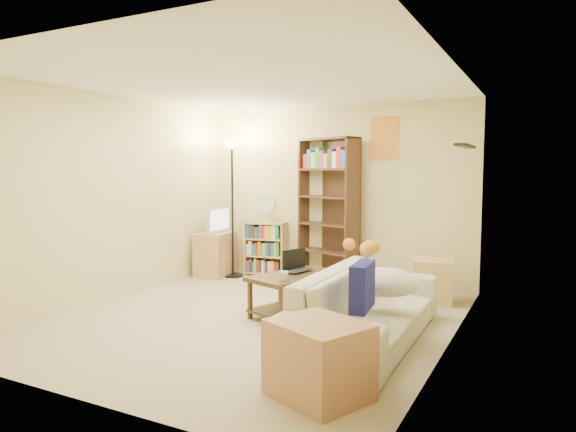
{
  "coord_description": "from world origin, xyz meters",
  "views": [
    {
      "loc": [
        2.79,
        -4.62,
        1.57
      ],
      "look_at": [
        0.04,
        0.7,
        1.05
      ],
      "focal_mm": 32.0,
      "sensor_mm": 36.0,
      "label": 1
    }
  ],
  "objects_px": {
    "desk_fan": "(267,207)",
    "side_table": "(433,281)",
    "sofa": "(367,307)",
    "laptop": "(303,272)",
    "tabby_cat": "(366,247)",
    "mug": "(284,276)",
    "tv_stand": "(216,254)",
    "floor_lamp": "(232,168)",
    "short_bookshelf": "(266,249)",
    "tall_bookshelf": "(328,207)",
    "end_cabinet": "(319,360)",
    "television": "(215,221)",
    "coffee_table": "(296,288)"
  },
  "relations": [
    {
      "from": "desk_fan",
      "to": "tabby_cat",
      "type": "bearing_deg",
      "value": -33.42
    },
    {
      "from": "coffee_table",
      "to": "laptop",
      "type": "bearing_deg",
      "value": 90.71
    },
    {
      "from": "sofa",
      "to": "mug",
      "type": "relative_size",
      "value": 16.76
    },
    {
      "from": "sofa",
      "to": "end_cabinet",
      "type": "xyz_separation_m",
      "value": [
        0.08,
        -1.28,
        -0.06
      ]
    },
    {
      "from": "desk_fan",
      "to": "floor_lamp",
      "type": "xyz_separation_m",
      "value": [
        -0.43,
        -0.27,
        0.58
      ]
    },
    {
      "from": "sofa",
      "to": "short_bookshelf",
      "type": "height_order",
      "value": "short_bookshelf"
    },
    {
      "from": "tall_bookshelf",
      "to": "side_table",
      "type": "distance_m",
      "value": 1.84
    },
    {
      "from": "laptop",
      "to": "tv_stand",
      "type": "xyz_separation_m",
      "value": [
        -2.07,
        1.26,
        -0.14
      ]
    },
    {
      "from": "laptop",
      "to": "mug",
      "type": "relative_size",
      "value": 2.91
    },
    {
      "from": "short_bookshelf",
      "to": "end_cabinet",
      "type": "bearing_deg",
      "value": -62.45
    },
    {
      "from": "short_bookshelf",
      "to": "desk_fan",
      "type": "xyz_separation_m",
      "value": [
        0.04,
        -0.04,
        0.64
      ]
    },
    {
      "from": "tabby_cat",
      "to": "end_cabinet",
      "type": "xyz_separation_m",
      "value": [
        0.39,
        -2.14,
        -0.48
      ]
    },
    {
      "from": "tall_bookshelf",
      "to": "end_cabinet",
      "type": "height_order",
      "value": "tall_bookshelf"
    },
    {
      "from": "mug",
      "to": "desk_fan",
      "type": "height_order",
      "value": "desk_fan"
    },
    {
      "from": "tv_stand",
      "to": "television",
      "type": "distance_m",
      "value": 0.51
    },
    {
      "from": "tabby_cat",
      "to": "mug",
      "type": "distance_m",
      "value": 0.99
    },
    {
      "from": "laptop",
      "to": "television",
      "type": "bearing_deg",
      "value": 69.05
    },
    {
      "from": "tabby_cat",
      "to": "laptop",
      "type": "bearing_deg",
      "value": -156.21
    },
    {
      "from": "end_cabinet",
      "to": "desk_fan",
      "type": "bearing_deg",
      "value": 124.57
    },
    {
      "from": "tv_stand",
      "to": "floor_lamp",
      "type": "distance_m",
      "value": 1.33
    },
    {
      "from": "desk_fan",
      "to": "side_table",
      "type": "distance_m",
      "value": 2.7
    },
    {
      "from": "tall_bookshelf",
      "to": "floor_lamp",
      "type": "distance_m",
      "value": 1.54
    },
    {
      "from": "sofa",
      "to": "television",
      "type": "xyz_separation_m",
      "value": [
        -3.01,
        1.85,
        0.51
      ]
    },
    {
      "from": "mug",
      "to": "television",
      "type": "relative_size",
      "value": 0.21
    },
    {
      "from": "tall_bookshelf",
      "to": "television",
      "type": "bearing_deg",
      "value": -148.23
    },
    {
      "from": "television",
      "to": "laptop",
      "type": "bearing_deg",
      "value": -126.68
    },
    {
      "from": "tabby_cat",
      "to": "tall_bookshelf",
      "type": "bearing_deg",
      "value": 126.95
    },
    {
      "from": "television",
      "to": "tv_stand",
      "type": "bearing_deg",
      "value": -0.0
    },
    {
      "from": "tabby_cat",
      "to": "end_cabinet",
      "type": "distance_m",
      "value": 2.22
    },
    {
      "from": "short_bookshelf",
      "to": "side_table",
      "type": "relative_size",
      "value": 1.55
    },
    {
      "from": "tabby_cat",
      "to": "short_bookshelf",
      "type": "bearing_deg",
      "value": 146.33
    },
    {
      "from": "mug",
      "to": "short_bookshelf",
      "type": "distance_m",
      "value": 2.51
    },
    {
      "from": "television",
      "to": "floor_lamp",
      "type": "height_order",
      "value": "floor_lamp"
    },
    {
      "from": "coffee_table",
      "to": "mug",
      "type": "xyz_separation_m",
      "value": [
        0.03,
        -0.34,
        0.2
      ]
    },
    {
      "from": "laptop",
      "to": "desk_fan",
      "type": "relative_size",
      "value": 0.93
    },
    {
      "from": "end_cabinet",
      "to": "laptop",
      "type": "bearing_deg",
      "value": 118.56
    },
    {
      "from": "mug",
      "to": "desk_fan",
      "type": "xyz_separation_m",
      "value": [
        -1.36,
        2.04,
        0.54
      ]
    },
    {
      "from": "side_table",
      "to": "tall_bookshelf",
      "type": "bearing_deg",
      "value": 163.07
    },
    {
      "from": "floor_lamp",
      "to": "end_cabinet",
      "type": "height_order",
      "value": "floor_lamp"
    },
    {
      "from": "mug",
      "to": "end_cabinet",
      "type": "relative_size",
      "value": 0.21
    },
    {
      "from": "tv_stand",
      "to": "end_cabinet",
      "type": "xyz_separation_m",
      "value": [
        3.09,
        -3.12,
        -0.06
      ]
    },
    {
      "from": "tabby_cat",
      "to": "laptop",
      "type": "relative_size",
      "value": 1.31
    },
    {
      "from": "mug",
      "to": "floor_lamp",
      "type": "height_order",
      "value": "floor_lamp"
    },
    {
      "from": "short_bookshelf",
      "to": "desk_fan",
      "type": "distance_m",
      "value": 0.64
    },
    {
      "from": "sofa",
      "to": "laptop",
      "type": "height_order",
      "value": "sofa"
    },
    {
      "from": "coffee_table",
      "to": "tv_stand",
      "type": "distance_m",
      "value": 2.46
    },
    {
      "from": "tv_stand",
      "to": "television",
      "type": "xyz_separation_m",
      "value": [
        0.0,
        0.0,
        0.51
      ]
    },
    {
      "from": "tabby_cat",
      "to": "coffee_table",
      "type": "xyz_separation_m",
      "value": [
        -0.66,
        -0.39,
        -0.45
      ]
    },
    {
      "from": "sofa",
      "to": "floor_lamp",
      "type": "xyz_separation_m",
      "value": [
        -2.73,
        1.9,
        1.29
      ]
    },
    {
      "from": "tv_stand",
      "to": "tall_bookshelf",
      "type": "height_order",
      "value": "tall_bookshelf"
    }
  ]
}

